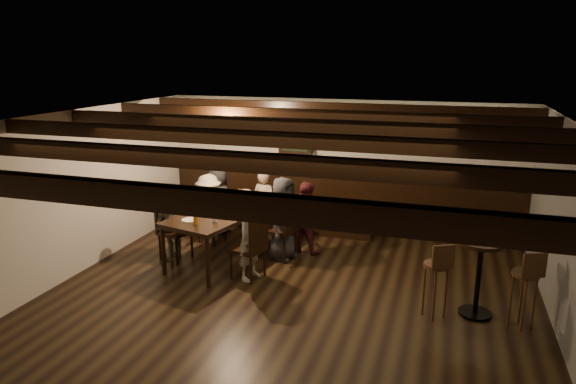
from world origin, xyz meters
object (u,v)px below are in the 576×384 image
(person_right_far, at_px, (250,235))
(person_bench_right, at_px, (305,217))
(chair_right_far, at_px, (249,259))
(high_top_table, at_px, (479,267))
(person_bench_left, at_px, (218,200))
(person_bench_centre, at_px, (265,205))
(person_left_far, at_px, (172,222))
(person_right_near, at_px, (283,218))
(bar_stool_left, at_px, (435,289))
(bar_stool_right, at_px, (523,298))
(dining_table, at_px, (227,214))
(person_left_near, at_px, (209,208))
(chair_right_near, at_px, (282,240))
(chair_left_far, at_px, (175,241))
(chair_left_near, at_px, (211,227))

(person_right_far, bearing_deg, person_bench_right, -6.34)
(chair_right_far, xyz_separation_m, high_top_table, (3.11, -0.17, 0.36))
(person_bench_left, xyz_separation_m, person_bench_right, (1.75, -0.42, -0.02))
(person_bench_centre, bearing_deg, person_left_far, 63.43)
(chair_right_far, xyz_separation_m, person_right_near, (0.24, 0.87, 0.38))
(chair_right_far, xyz_separation_m, person_bench_centre, (-0.35, 1.63, 0.34))
(person_bench_centre, height_order, bar_stool_left, person_bench_centre)
(chair_right_far, height_order, person_left_far, person_left_far)
(person_bench_centre, height_order, bar_stool_right, person_bench_centre)
(person_left_far, bearing_deg, chair_right_far, 90.00)
(dining_table, bearing_deg, person_left_near, 149.04)
(chair_right_near, distance_m, person_bench_left, 1.71)
(chair_left_far, distance_m, person_bench_centre, 1.70)
(person_bench_left, xyz_separation_m, bar_stool_right, (4.87, -2.01, -0.24))
(person_bench_right, distance_m, person_left_near, 1.71)
(person_bench_left, bearing_deg, chair_right_far, 140.19)
(dining_table, relative_size, person_left_far, 1.88)
(person_right_near, height_order, bar_stool_left, person_right_near)
(chair_right_far, bearing_deg, chair_left_far, 90.00)
(bar_stool_right, bearing_deg, person_left_near, 140.03)
(chair_left_near, relative_size, person_right_far, 0.65)
(chair_left_far, relative_size, person_left_near, 0.79)
(person_bench_left, distance_m, bar_stool_left, 4.39)
(chair_right_far, relative_size, person_bench_left, 0.77)
(chair_left_far, xyz_separation_m, chair_right_far, (1.40, -0.33, -0.00))
(person_bench_right, bearing_deg, chair_left_far, 39.81)
(person_bench_left, height_order, person_bench_centre, person_bench_centre)
(chair_right_near, xyz_separation_m, person_left_near, (-1.43, 0.34, 0.30))
(person_left_far, distance_m, person_right_far, 1.50)
(dining_table, height_order, bar_stool_right, bar_stool_right)
(person_left_near, bearing_deg, chair_right_near, 90.00)
(chair_left_near, distance_m, person_bench_left, 0.60)
(high_top_table, height_order, bar_stool_left, bar_stool_left)
(dining_table, height_order, person_left_near, person_left_near)
(person_bench_centre, xyz_separation_m, person_right_near, (0.59, -0.76, 0.04))
(person_bench_left, bearing_deg, high_top_table, 170.34)
(dining_table, xyz_separation_m, high_top_table, (3.70, -0.77, -0.09))
(chair_left_far, relative_size, chair_right_near, 0.96)
(chair_left_near, bearing_deg, high_top_table, 85.60)
(person_bench_centre, relative_size, person_left_far, 1.02)
(dining_table, height_order, person_bench_left, person_bench_left)
(chair_right_far, height_order, high_top_table, high_top_table)
(dining_table, relative_size, person_left_near, 1.92)
(chair_left_near, relative_size, person_left_near, 0.73)
(chair_right_far, bearing_deg, bar_stool_left, -84.79)
(person_left_far, bearing_deg, person_bench_left, -173.66)
(person_left_far, relative_size, bar_stool_left, 1.23)
(chair_right_far, bearing_deg, person_bench_centre, 25.64)
(bar_stool_left, xyz_separation_m, bar_stool_right, (1.00, 0.05, 0.00))
(dining_table, xyz_separation_m, person_right_far, (0.63, -0.61, -0.07))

